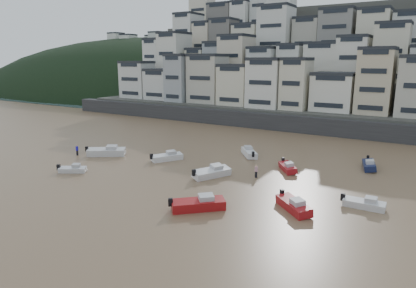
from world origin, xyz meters
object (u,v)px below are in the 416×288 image
Objects in this scene: boat_e at (288,166)px; boat_i at (369,164)px; boat_d at (364,203)px; person_pink at (256,171)px; boat_j at (73,169)px; boat_a at (198,202)px; boat_k at (106,150)px; person_blue at (77,150)px; boat_b at (294,203)px; boat_f at (167,156)px; boat_h at (249,151)px; boat_c at (212,171)px.

boat_i is (9.46, 7.08, 0.04)m from boat_e.
boat_d is at bearing 16.37° from boat_e.
boat_e is at bearing 63.48° from person_pink.
boat_a is at bearing -35.86° from boat_j.
boat_k is 4.79m from person_blue.
boat_a is at bearing -107.04° from boat_b.
boat_f is 29.46m from boat_i.
boat_e reaches higher than boat_j.
boat_h is (-13.42, 17.65, 0.01)m from boat_b.
boat_d is at bearing -6.44° from boat_i.
boat_f is 13.20m from boat_h.
person_blue is at bearing 140.43° from boat_f.
boat_e is at bearing 1.88° from boat_j.
person_blue is at bearing 120.26° from boat_a.
boat_d is 23.56m from boat_h.
boat_k is (-39.10, 1.29, 0.27)m from boat_d.
boat_k is at bearing -112.01° from boat_e.
boat_b is 30.33m from boat_j.
boat_f is 0.96× the size of boat_h.
person_blue and person_pink have the same top height.
boat_d is at bearing -14.34° from person_pink.
boat_c is at bearing 144.29° from boat_h.
boat_b is 20.46m from boat_i.
boat_d is (14.46, 9.41, -0.21)m from boat_a.
boat_h is (-5.03, 22.65, -0.07)m from boat_a.
boat_a is 10.94m from boat_c.
boat_k is at bearing 136.24° from boat_f.
boat_e is at bearing -45.42° from boat_f.
person_blue is at bearing -109.96° from boat_e.
boat_a is at bearing -40.03° from boat_i.
boat_a is 1.09× the size of boat_h.
boat_c is 1.09× the size of boat_f.
boat_h is at bearing -15.79° from boat_f.
boat_a reaches higher than boat_d.
boat_j is 2.30× the size of person_blue.
boat_i is (-1.91, 15.63, 0.09)m from boat_d.
person_blue is at bearing -171.15° from person_pink.
boat_i is at bearing 90.13° from boat_e.
boat_d is (6.06, 4.40, -0.13)m from boat_b.
boat_h is (9.54, 9.12, 0.03)m from boat_f.
boat_a is 1.10× the size of boat_b.
person_blue is at bearing 174.63° from boat_k.
boat_d is 1.13× the size of boat_j.
boat_i is (27.12, 11.50, -0.02)m from boat_f.
boat_j is at bearing -168.86° from boat_d.
boat_i is 0.79× the size of boat_k.
boat_h reaches higher than boat_f.
person_pink reaches higher than boat_e.
boat_b is 22.17m from boat_h.
boat_j is (-21.76, 1.79, -0.28)m from boat_a.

